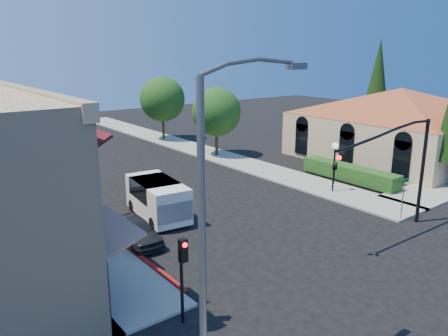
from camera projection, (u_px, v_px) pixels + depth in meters
ground at (353, 273)px, 19.47m from camera, size 120.00×120.00×0.00m
sidewalk_left at (4, 174)px, 34.97m from camera, size 3.50×50.00×0.12m
sidewalk_right at (188, 147)px, 45.29m from camera, size 3.50×50.00×0.12m
curb_red_strip at (131, 252)px, 21.52m from camera, size 0.25×10.00×0.06m
mission_building at (399, 117)px, 40.28m from camera, size 30.12×30.12×6.40m
hedge at (349, 181)px, 33.26m from camera, size 1.40×8.00×1.10m
conifer_far at (377, 82)px, 48.13m from camera, size 3.20×3.20×11.00m
street_tree_a at (216, 112)px, 40.43m from camera, size 4.56×4.56×6.48m
street_tree_b at (162, 99)px, 48.00m from camera, size 4.94×4.94×7.02m
signal_mast_arm at (403, 159)px, 23.02m from camera, size 8.01×0.39×6.00m
secondary_signal at (183, 265)px, 15.23m from camera, size 0.28×0.42×3.32m
cobra_streetlight at (213, 223)px, 11.19m from camera, size 3.60×0.25×9.31m
street_name_sign at (403, 192)px, 25.14m from camera, size 0.80×0.06×2.50m
lamppost_left_near at (95, 206)px, 19.88m from camera, size 0.44×0.44×3.57m
lamppost_left_far at (19, 152)px, 30.60m from camera, size 0.44×0.44×3.57m
lamppost_right_near at (335, 155)px, 29.90m from camera, size 0.44×0.44×3.57m
lamppost_right_far at (202, 125)px, 42.16m from camera, size 0.44×0.44×3.57m
white_van at (158, 197)px, 25.65m from camera, size 2.75×5.25×2.23m
parked_car_a at (136, 231)px, 22.35m from camera, size 1.70×3.98×1.34m
parked_car_b at (77, 186)px, 30.07m from camera, size 1.56×3.71×1.19m
parked_car_c at (60, 165)px, 35.53m from camera, size 2.37×4.73×1.32m
parked_car_d at (58, 164)px, 36.41m from camera, size 2.03×3.98×1.08m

